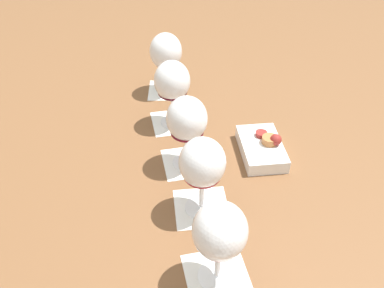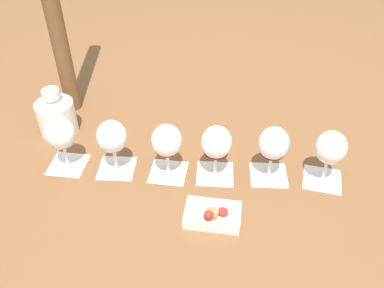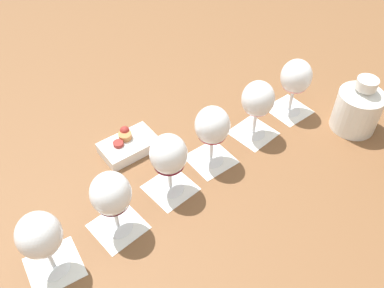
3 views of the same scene
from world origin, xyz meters
name	(u,v)px [view 3 (image 3 of 3)]	position (x,y,z in m)	size (l,w,h in m)	color
ground_plane	(192,175)	(0.00, 0.00, 0.00)	(8.00, 8.00, 0.00)	brown
tasting_card_0	(289,110)	(-0.23, -0.28, 0.00)	(0.15, 0.15, 0.00)	white
tasting_card_1	(253,133)	(-0.14, -0.17, 0.00)	(0.14, 0.14, 0.00)	white
tasting_card_2	(211,159)	(-0.04, -0.06, 0.00)	(0.15, 0.15, 0.00)	white
tasting_card_3	(170,188)	(0.04, 0.05, 0.00)	(0.14, 0.14, 0.00)	white
tasting_card_4	(118,226)	(0.13, 0.17, 0.00)	(0.14, 0.14, 0.00)	white
tasting_card_5	(55,267)	(0.23, 0.28, 0.00)	(0.15, 0.14, 0.00)	white
wine_glass_0	(296,79)	(-0.23, -0.28, 0.11)	(0.08, 0.08, 0.16)	white
wine_glass_1	(258,101)	(-0.14, -0.17, 0.11)	(0.08, 0.08, 0.16)	white
wine_glass_2	(212,128)	(-0.04, -0.06, 0.11)	(0.08, 0.08, 0.16)	white
wine_glass_3	(169,156)	(0.04, 0.05, 0.11)	(0.08, 0.08, 0.16)	white
wine_glass_4	(111,196)	(0.13, 0.17, 0.11)	(0.08, 0.08, 0.16)	white
wine_glass_5	(40,238)	(0.23, 0.28, 0.11)	(0.08, 0.08, 0.16)	white
ceramic_vase	(358,107)	(-0.40, -0.24, 0.07)	(0.12, 0.12, 0.16)	white
snack_dish	(129,145)	(0.17, -0.06, 0.02)	(0.16, 0.16, 0.06)	white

